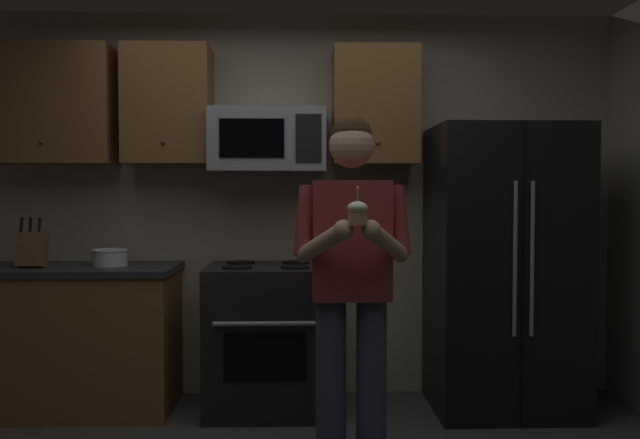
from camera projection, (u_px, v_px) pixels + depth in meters
The scene contains 10 objects.
wall_back at pixel (292, 205), 4.55m from camera, with size 4.40×0.10×2.60m, color #B7AD99.
oven_range at pixel (268, 337), 4.18m from camera, with size 0.76×0.70×0.93m.
microwave at pixel (268, 141), 4.26m from camera, with size 0.74×0.41×0.40m.
refrigerator at pixel (503, 269), 4.18m from camera, with size 0.90×0.75×1.80m.
cabinet_row_upper at pixel (180, 106), 4.28m from camera, with size 2.78×0.36×0.76m.
counter_left at pixel (63, 338), 4.17m from camera, with size 1.44×0.66×0.92m.
knife_block at pixel (32, 249), 4.09m from camera, with size 0.16×0.15×0.32m.
bowl_large_white at pixel (110, 257), 4.16m from camera, with size 0.23×0.23×0.10m.
person at pixel (352, 272), 3.20m from camera, with size 0.60×0.48×1.76m.
cupcake at pixel (358, 213), 2.86m from camera, with size 0.09×0.09×0.17m.
Camera 1 is at (0.05, -2.80, 1.37)m, focal length 36.92 mm.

